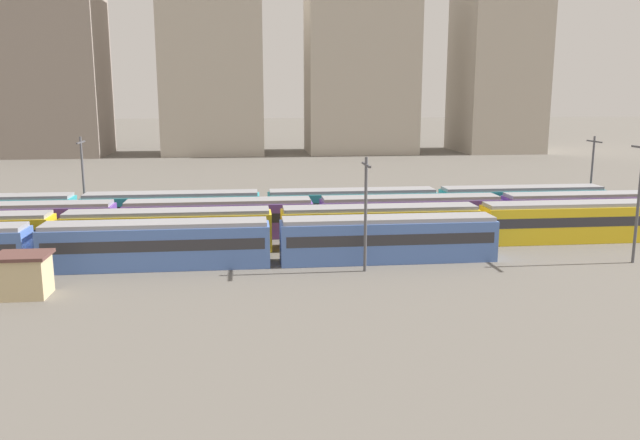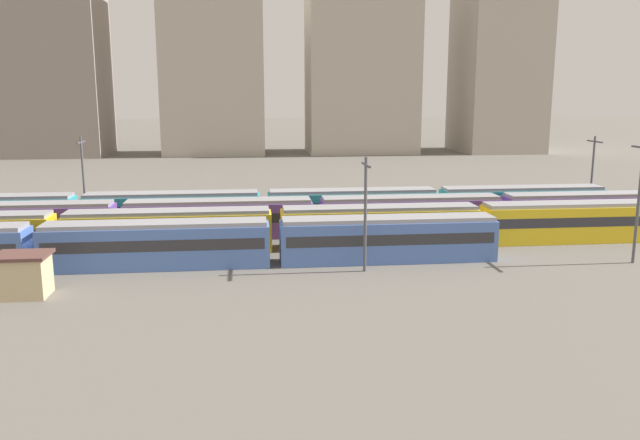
% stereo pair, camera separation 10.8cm
% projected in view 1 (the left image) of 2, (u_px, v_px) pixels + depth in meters
% --- Properties ---
extents(ground_plane, '(600.00, 600.00, 0.00)m').
position_uv_depth(ground_plane, '(74.00, 247.00, 58.40)').
color(ground_plane, '#666059').
extents(train_track_0, '(55.80, 3.06, 3.75)m').
position_uv_depth(train_track_0, '(157.00, 244.00, 51.35)').
color(train_track_0, '#4C70BC').
rests_on(train_track_0, ground_plane).
extents(train_track_1, '(93.60, 3.06, 3.75)m').
position_uv_depth(train_track_1, '(380.00, 226.00, 58.52)').
color(train_track_1, yellow).
rests_on(train_track_1, ground_plane).
extents(train_track_2, '(112.50, 3.06, 3.75)m').
position_uv_depth(train_track_2, '(501.00, 212.00, 65.07)').
color(train_track_2, '#6B429E').
rests_on(train_track_2, ground_plane).
extents(train_track_3, '(74.70, 3.06, 3.75)m').
position_uv_depth(train_track_3, '(264.00, 208.00, 67.53)').
color(train_track_3, teal).
rests_on(train_track_3, ground_plane).
extents(catenary_pole_0, '(0.24, 3.20, 10.13)m').
position_uv_depth(catenary_pole_0, '(639.00, 196.00, 52.02)').
color(catenary_pole_0, '#4C4C51').
rests_on(catenary_pole_0, ground_plane).
extents(catenary_pole_1, '(0.24, 3.20, 9.36)m').
position_uv_depth(catenary_pole_1, '(83.00, 176.00, 67.49)').
color(catenary_pole_1, '#4C4C51').
rests_on(catenary_pole_1, ground_plane).
extents(catenary_pole_2, '(0.24, 3.20, 9.03)m').
position_uv_depth(catenary_pole_2, '(366.00, 208.00, 49.61)').
color(catenary_pole_2, '#4C4C51').
rests_on(catenary_pole_2, ground_plane).
extents(catenary_pole_3, '(0.24, 3.20, 8.96)m').
position_uv_depth(catenary_pole_3, '(592.00, 170.00, 74.11)').
color(catenary_pole_3, '#4C4C51').
rests_on(catenary_pole_3, ground_plane).
extents(signal_hut, '(3.60, 3.00, 3.04)m').
position_uv_depth(signal_hut, '(24.00, 275.00, 44.02)').
color(signal_hut, '#C6B284').
rests_on(signal_hut, ground_plane).
extents(distant_building_1, '(21.81, 18.32, 49.88)m').
position_uv_depth(distant_building_1, '(50.00, 41.00, 139.46)').
color(distant_building_1, gray).
rests_on(distant_building_1, ground_plane).
extents(distant_building_2, '(22.44, 16.73, 44.22)m').
position_uv_depth(distant_building_2, '(212.00, 55.00, 143.80)').
color(distant_building_2, '#B2A899').
rests_on(distant_building_2, ground_plane).
extents(distant_building_3, '(24.73, 17.63, 37.22)m').
position_uv_depth(distant_building_3, '(360.00, 72.00, 148.16)').
color(distant_building_3, '#B2A899').
rests_on(distant_building_3, ground_plane).
extents(distant_building_4, '(17.99, 20.76, 49.92)m').
position_uv_depth(distant_building_4, '(498.00, 45.00, 150.50)').
color(distant_building_4, '#B2A899').
rests_on(distant_building_4, ground_plane).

